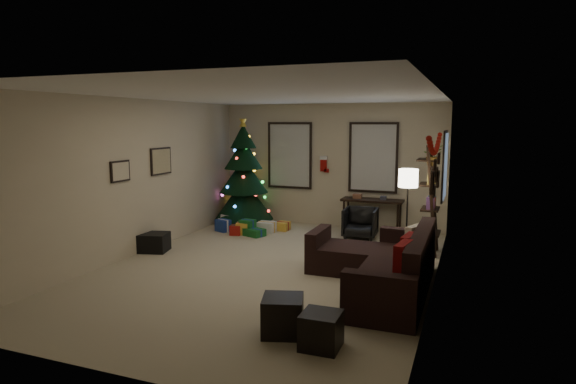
{
  "coord_description": "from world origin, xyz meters",
  "views": [
    {
      "loc": [
        2.94,
        -6.83,
        2.29
      ],
      "look_at": [
        0.1,
        0.6,
        1.15
      ],
      "focal_mm": 30.27,
      "sensor_mm": 36.0,
      "label": 1
    }
  ],
  "objects_px": {
    "sofa": "(384,267)",
    "desk_chair": "(360,223)",
    "christmas_tree": "(244,180)",
    "desk": "(372,203)",
    "bookshelf": "(431,202)"
  },
  "relations": [
    {
      "from": "christmas_tree",
      "to": "desk_chair",
      "type": "xyz_separation_m",
      "value": [
        2.75,
        -0.37,
        -0.71
      ]
    },
    {
      "from": "desk",
      "to": "desk_chair",
      "type": "height_order",
      "value": "desk"
    },
    {
      "from": "sofa",
      "to": "christmas_tree",
      "type": "bearing_deg",
      "value": 139.81
    },
    {
      "from": "desk",
      "to": "bookshelf",
      "type": "xyz_separation_m",
      "value": [
        1.3,
        -1.39,
        0.32
      ]
    },
    {
      "from": "sofa",
      "to": "desk_chair",
      "type": "xyz_separation_m",
      "value": [
        -0.95,
        2.76,
        0.03
      ]
    },
    {
      "from": "christmas_tree",
      "to": "desk",
      "type": "height_order",
      "value": "christmas_tree"
    },
    {
      "from": "christmas_tree",
      "to": "bookshelf",
      "type": "distance_m",
      "value": 4.31
    },
    {
      "from": "desk",
      "to": "bookshelf",
      "type": "distance_m",
      "value": 1.93
    },
    {
      "from": "sofa",
      "to": "desk_chair",
      "type": "distance_m",
      "value": 2.92
    },
    {
      "from": "sofa",
      "to": "bookshelf",
      "type": "distance_m",
      "value": 2.17
    },
    {
      "from": "christmas_tree",
      "to": "desk",
      "type": "relative_size",
      "value": 1.92
    },
    {
      "from": "desk",
      "to": "desk_chair",
      "type": "relative_size",
      "value": 2.09
    },
    {
      "from": "christmas_tree",
      "to": "desk_chair",
      "type": "distance_m",
      "value": 2.87
    },
    {
      "from": "christmas_tree",
      "to": "desk",
      "type": "distance_m",
      "value": 2.9
    },
    {
      "from": "bookshelf",
      "to": "christmas_tree",
      "type": "bearing_deg",
      "value": 165.03
    }
  ]
}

